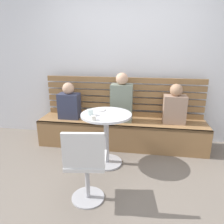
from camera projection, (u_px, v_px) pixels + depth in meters
ground at (109, 191)px, 2.44m from camera, size 8.00×8.00×0.00m
back_wall at (125, 55)px, 3.54m from camera, size 5.20×0.10×2.90m
booth_bench at (121, 133)px, 3.50m from camera, size 2.70×0.52×0.44m
booth_backrest at (123, 97)px, 3.56m from camera, size 2.65×0.04×0.67m
cafe_table at (106, 129)px, 2.87m from camera, size 0.68×0.68×0.74m
white_chair at (86, 164)px, 2.13m from camera, size 0.45×0.45×0.85m
person_adult at (122, 100)px, 3.32m from camera, size 0.34×0.22×0.77m
person_child_left at (175, 106)px, 3.26m from camera, size 0.34×0.22×0.62m
person_child_middle at (69, 103)px, 3.48m from camera, size 0.34×0.22×0.60m
cup_glass_short at (90, 112)px, 2.73m from camera, size 0.08×0.08×0.08m
cup_espresso_small at (93, 118)px, 2.56m from camera, size 0.06×0.06×0.05m
plate_small at (100, 110)px, 2.96m from camera, size 0.17×0.17×0.01m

